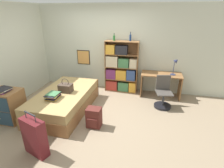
{
  "coord_description": "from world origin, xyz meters",
  "views": [
    {
      "loc": [
        1.45,
        -3.57,
        2.37
      ],
      "look_at": [
        0.56,
        0.21,
        0.75
      ],
      "focal_mm": 28.0,
      "sensor_mm": 36.0,
      "label": 1
    }
  ],
  "objects_px": {
    "bed": "(65,101)",
    "suitcase": "(35,137)",
    "bottle_green": "(114,38)",
    "handbag": "(66,88)",
    "desk": "(161,81)",
    "desk_lamp": "(176,63)",
    "book_stack_on_bed": "(53,96)",
    "magazine_pile_on_dresser": "(3,90)",
    "bottle_brown": "(130,38)",
    "desk_chair": "(163,97)",
    "dresser": "(8,106)",
    "bookcase": "(120,70)",
    "backpack": "(94,118)"
  },
  "relations": [
    {
      "from": "desk",
      "to": "desk_lamp",
      "type": "bearing_deg",
      "value": -2.25
    },
    {
      "from": "handbag",
      "to": "backpack",
      "type": "xyz_separation_m",
      "value": [
        0.9,
        -0.53,
        -0.39
      ]
    },
    {
      "from": "book_stack_on_bed",
      "to": "desk",
      "type": "relative_size",
      "value": 0.33
    },
    {
      "from": "bottle_green",
      "to": "handbag",
      "type": "bearing_deg",
      "value": -121.1
    },
    {
      "from": "magazine_pile_on_dresser",
      "to": "desk",
      "type": "xyz_separation_m",
      "value": [
        3.42,
        2.12,
        -0.29
      ]
    },
    {
      "from": "bottle_brown",
      "to": "backpack",
      "type": "distance_m",
      "value": 2.55
    },
    {
      "from": "bed",
      "to": "bottle_green",
      "type": "xyz_separation_m",
      "value": [
        0.96,
        1.48,
        1.4
      ]
    },
    {
      "from": "suitcase",
      "to": "backpack",
      "type": "height_order",
      "value": "suitcase"
    },
    {
      "from": "book_stack_on_bed",
      "to": "desk_lamp",
      "type": "bearing_deg",
      "value": 32.35
    },
    {
      "from": "bed",
      "to": "desk_chair",
      "type": "distance_m",
      "value": 2.56
    },
    {
      "from": "bookcase",
      "to": "desk",
      "type": "distance_m",
      "value": 1.25
    },
    {
      "from": "bottle_brown",
      "to": "bookcase",
      "type": "bearing_deg",
      "value": -171.56
    },
    {
      "from": "book_stack_on_bed",
      "to": "backpack",
      "type": "distance_m",
      "value": 1.07
    },
    {
      "from": "magazine_pile_on_dresser",
      "to": "desk_chair",
      "type": "distance_m",
      "value": 3.82
    },
    {
      "from": "bookcase",
      "to": "magazine_pile_on_dresser",
      "type": "bearing_deg",
      "value": -134.43
    },
    {
      "from": "bed",
      "to": "backpack",
      "type": "bearing_deg",
      "value": -28.86
    },
    {
      "from": "dresser",
      "to": "magazine_pile_on_dresser",
      "type": "relative_size",
      "value": 2.22
    },
    {
      "from": "handbag",
      "to": "magazine_pile_on_dresser",
      "type": "height_order",
      "value": "handbag"
    },
    {
      "from": "bed",
      "to": "desk_chair",
      "type": "height_order",
      "value": "desk_chair"
    },
    {
      "from": "dresser",
      "to": "bookcase",
      "type": "xyz_separation_m",
      "value": [
        2.21,
        2.21,
        0.33
      ]
    },
    {
      "from": "desk",
      "to": "desk_lamp",
      "type": "relative_size",
      "value": 2.3
    },
    {
      "from": "dresser",
      "to": "desk",
      "type": "bearing_deg",
      "value": 31.38
    },
    {
      "from": "bed",
      "to": "suitcase",
      "type": "distance_m",
      "value": 1.54
    },
    {
      "from": "magazine_pile_on_dresser",
      "to": "desk",
      "type": "height_order",
      "value": "magazine_pile_on_dresser"
    },
    {
      "from": "desk_chair",
      "to": "bottle_brown",
      "type": "bearing_deg",
      "value": 142.54
    },
    {
      "from": "desk_lamp",
      "to": "desk_chair",
      "type": "bearing_deg",
      "value": -114.28
    },
    {
      "from": "dresser",
      "to": "desk_chair",
      "type": "xyz_separation_m",
      "value": [
        3.5,
        1.46,
        -0.1
      ]
    },
    {
      "from": "suitcase",
      "to": "desk_lamp",
      "type": "height_order",
      "value": "desk_lamp"
    },
    {
      "from": "magazine_pile_on_dresser",
      "to": "desk",
      "type": "relative_size",
      "value": 0.29
    },
    {
      "from": "book_stack_on_bed",
      "to": "dresser",
      "type": "distance_m",
      "value": 1.07
    },
    {
      "from": "desk_lamp",
      "to": "dresser",
      "type": "bearing_deg",
      "value": -151.12
    },
    {
      "from": "magazine_pile_on_dresser",
      "to": "bottle_green",
      "type": "xyz_separation_m",
      "value": [
        1.98,
        2.24,
        0.87
      ]
    },
    {
      "from": "suitcase",
      "to": "bottle_brown",
      "type": "distance_m",
      "value": 3.53
    },
    {
      "from": "bottle_green",
      "to": "desk",
      "type": "height_order",
      "value": "bottle_green"
    },
    {
      "from": "bottle_brown",
      "to": "handbag",
      "type": "bearing_deg",
      "value": -131.91
    },
    {
      "from": "handbag",
      "to": "dresser",
      "type": "bearing_deg",
      "value": -146.62
    },
    {
      "from": "desk",
      "to": "bottle_brown",
      "type": "bearing_deg",
      "value": 171.02
    },
    {
      "from": "bed",
      "to": "desk_lamp",
      "type": "bearing_deg",
      "value": 26.38
    },
    {
      "from": "handbag",
      "to": "suitcase",
      "type": "height_order",
      "value": "handbag"
    },
    {
      "from": "bed",
      "to": "bottle_green",
      "type": "bearing_deg",
      "value": 57.19
    },
    {
      "from": "bed",
      "to": "bookcase",
      "type": "relative_size",
      "value": 1.32
    },
    {
      "from": "magazine_pile_on_dresser",
      "to": "bottle_brown",
      "type": "relative_size",
      "value": 1.32
    },
    {
      "from": "handbag",
      "to": "bookcase",
      "type": "xyz_separation_m",
      "value": [
        1.1,
        1.48,
        0.09
      ]
    },
    {
      "from": "magazine_pile_on_dresser",
      "to": "dresser",
      "type": "bearing_deg",
      "value": 123.97
    },
    {
      "from": "suitcase",
      "to": "magazine_pile_on_dresser",
      "type": "bearing_deg",
      "value": 148.3
    },
    {
      "from": "book_stack_on_bed",
      "to": "magazine_pile_on_dresser",
      "type": "distance_m",
      "value": 1.06
    },
    {
      "from": "handbag",
      "to": "suitcase",
      "type": "relative_size",
      "value": 0.42
    },
    {
      "from": "dresser",
      "to": "backpack",
      "type": "distance_m",
      "value": 2.02
    },
    {
      "from": "bed",
      "to": "handbag",
      "type": "height_order",
      "value": "handbag"
    },
    {
      "from": "suitcase",
      "to": "bottle_green",
      "type": "xyz_separation_m",
      "value": [
        0.74,
        3.01,
        1.3
      ]
    }
  ]
}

